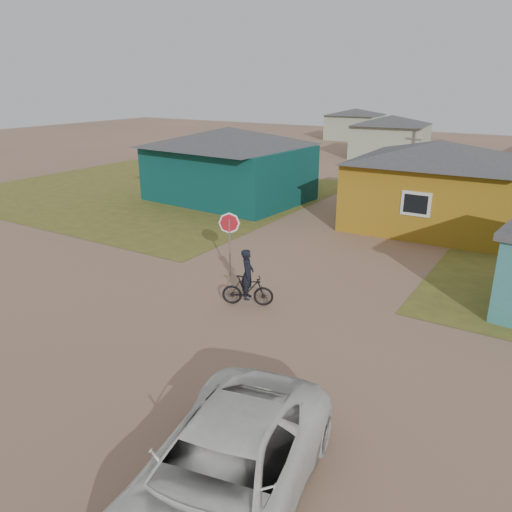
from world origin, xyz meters
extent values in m
plane|color=#966E56|center=(0.00, 0.00, 0.00)|extent=(120.00, 120.00, 0.00)
cube|color=olive|center=(-14.00, 13.00, 0.01)|extent=(20.00, 18.00, 0.00)
cube|color=#093634|center=(-8.50, 13.50, 1.50)|extent=(8.40, 6.54, 3.00)
pyramid|color=#3A3A3C|center=(-8.50, 13.50, 3.50)|extent=(8.93, 7.08, 1.00)
cube|color=#976D17|center=(2.50, 14.00, 1.50)|extent=(7.21, 6.24, 3.00)
pyramid|color=#3A3A3C|center=(2.50, 14.00, 3.45)|extent=(7.72, 6.76, 0.90)
cube|color=silver|center=(2.50, 10.97, 1.65)|extent=(1.20, 0.06, 1.00)
cube|color=black|center=(2.50, 10.94, 1.65)|extent=(0.95, 0.04, 0.75)
cube|color=#98A28B|center=(-6.00, 34.00, 1.40)|extent=(6.49, 5.60, 2.80)
pyramid|color=#3A3A3C|center=(-6.00, 34.00, 3.20)|extent=(7.04, 6.15, 0.80)
cube|color=#98A28B|center=(-14.00, 46.00, 1.35)|extent=(5.75, 5.28, 2.70)
pyramid|color=#3A3A3C|center=(-14.00, 46.00, 3.05)|extent=(6.28, 5.81, 0.70)
cylinder|color=gray|center=(-1.81, 3.99, 1.00)|extent=(0.06, 0.06, 2.00)
imported|color=black|center=(0.04, 2.26, 0.47)|extent=(1.59, 1.04, 0.93)
imported|color=black|center=(0.04, 2.26, 0.99)|extent=(0.56, 0.66, 1.53)
imported|color=white|center=(3.89, -4.34, 0.72)|extent=(3.38, 5.58, 1.45)
camera|label=1|loc=(7.52, -9.15, 6.36)|focal=35.00mm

